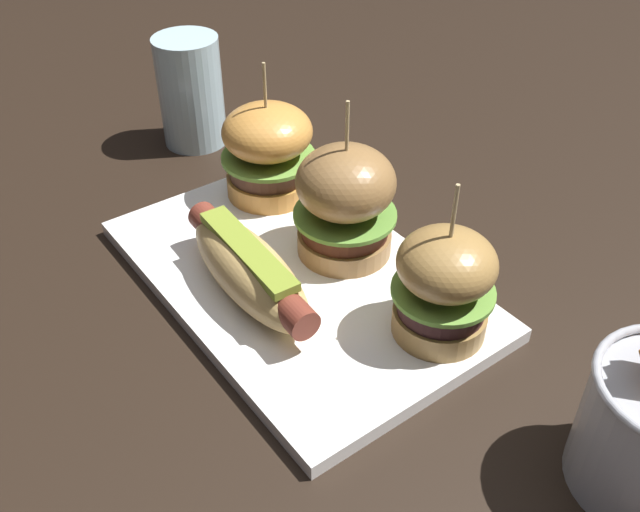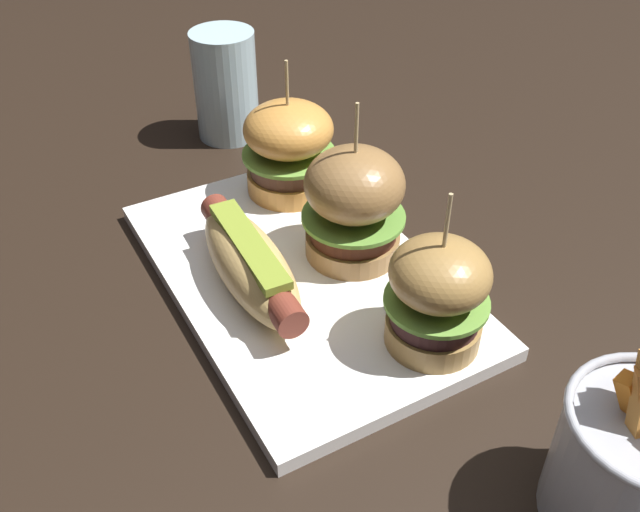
{
  "view_description": "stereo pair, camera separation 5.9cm",
  "coord_description": "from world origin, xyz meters",
  "px_view_note": "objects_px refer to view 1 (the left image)",
  "views": [
    {
      "loc": [
        0.41,
        -0.28,
        0.42
      ],
      "look_at": [
        0.04,
        0.0,
        0.05
      ],
      "focal_mm": 39.73,
      "sensor_mm": 36.0,
      "label": 1
    },
    {
      "loc": [
        0.44,
        -0.23,
        0.42
      ],
      "look_at": [
        0.04,
        0.0,
        0.05
      ],
      "focal_mm": 39.73,
      "sensor_mm": 36.0,
      "label": 2
    }
  ],
  "objects_px": {
    "water_glass": "(191,92)",
    "platter_main": "(297,277)",
    "slider_left": "(268,150)",
    "slider_right": "(444,285)",
    "hot_dog": "(250,269)",
    "slider_center": "(347,203)"
  },
  "relations": [
    {
      "from": "water_glass",
      "to": "platter_main",
      "type": "bearing_deg",
      "value": -10.83
    },
    {
      "from": "slider_left",
      "to": "slider_right",
      "type": "height_order",
      "value": "slider_left"
    },
    {
      "from": "hot_dog",
      "to": "slider_center",
      "type": "relative_size",
      "value": 1.2
    },
    {
      "from": "platter_main",
      "to": "slider_left",
      "type": "distance_m",
      "value": 0.15
    },
    {
      "from": "platter_main",
      "to": "water_glass",
      "type": "bearing_deg",
      "value": 169.17
    },
    {
      "from": "hot_dog",
      "to": "slider_right",
      "type": "distance_m",
      "value": 0.16
    },
    {
      "from": "hot_dog",
      "to": "slider_right",
      "type": "height_order",
      "value": "slider_right"
    },
    {
      "from": "slider_right",
      "to": "hot_dog",
      "type": "bearing_deg",
      "value": -142.48
    },
    {
      "from": "slider_left",
      "to": "slider_center",
      "type": "height_order",
      "value": "slider_center"
    },
    {
      "from": "slider_center",
      "to": "water_glass",
      "type": "relative_size",
      "value": 1.19
    },
    {
      "from": "slider_center",
      "to": "water_glass",
      "type": "bearing_deg",
      "value": 179.71
    },
    {
      "from": "hot_dog",
      "to": "slider_left",
      "type": "height_order",
      "value": "slider_left"
    },
    {
      "from": "hot_dog",
      "to": "slider_right",
      "type": "bearing_deg",
      "value": 37.52
    },
    {
      "from": "platter_main",
      "to": "slider_left",
      "type": "relative_size",
      "value": 2.49
    },
    {
      "from": "platter_main",
      "to": "slider_right",
      "type": "relative_size",
      "value": 2.52
    },
    {
      "from": "platter_main",
      "to": "slider_left",
      "type": "bearing_deg",
      "value": 156.78
    },
    {
      "from": "hot_dog",
      "to": "slider_left",
      "type": "relative_size",
      "value": 1.28
    },
    {
      "from": "slider_center",
      "to": "water_glass",
      "type": "height_order",
      "value": "slider_center"
    },
    {
      "from": "platter_main",
      "to": "slider_right",
      "type": "height_order",
      "value": "slider_right"
    },
    {
      "from": "slider_center",
      "to": "slider_left",
      "type": "bearing_deg",
      "value": -179.67
    },
    {
      "from": "platter_main",
      "to": "slider_right",
      "type": "xyz_separation_m",
      "value": [
        0.13,
        0.05,
        0.06
      ]
    },
    {
      "from": "slider_center",
      "to": "slider_right",
      "type": "xyz_separation_m",
      "value": [
        0.13,
        -0.0,
        -0.01
      ]
    }
  ]
}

